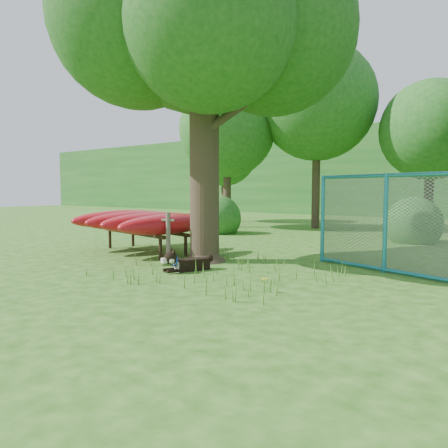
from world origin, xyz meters
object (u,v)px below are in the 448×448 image
Objects in this scene: oak_tree at (202,13)px; husky_dog at (185,263)px; fence_section at (385,223)px; kayak_rack at (145,221)px.

oak_tree reaches higher than husky_dog.
husky_dog is 0.33× the size of fence_section.
kayak_rack is at bearing 176.28° from oak_tree.
oak_tree is 7.73× the size of husky_dog.
fence_section reaches higher than kayak_rack.
kayak_rack is (-2.25, 0.15, -4.97)m from oak_tree.
kayak_rack reaches higher than husky_dog.
fence_section is (3.36, 2.49, 0.85)m from husky_dog.
oak_tree is 6.33m from fence_section.
kayak_rack is 3.38× the size of husky_dog.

